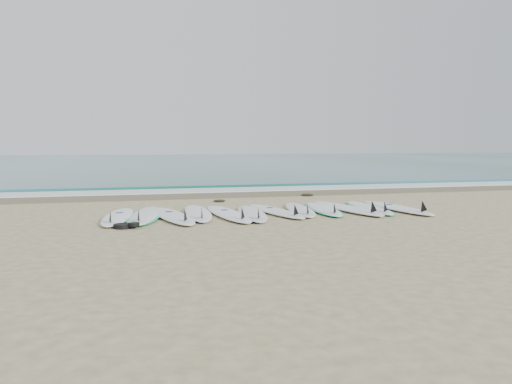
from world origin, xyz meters
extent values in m
plane|color=tan|center=(0.00, 0.00, 0.00)|extent=(120.00, 120.00, 0.00)
cube|color=#246467|center=(0.00, 32.50, 0.01)|extent=(120.00, 55.00, 0.03)
cube|color=brown|center=(0.00, 4.10, 0.01)|extent=(120.00, 1.80, 0.01)
cube|color=silver|center=(0.00, 5.50, 0.02)|extent=(120.00, 1.40, 0.04)
cube|color=#246467|center=(0.00, 7.00, 0.05)|extent=(120.00, 1.00, 0.10)
ellipsoid|color=white|center=(-3.07, 0.05, 0.05)|extent=(0.86, 2.67, 0.08)
cone|color=black|center=(-3.19, -0.90, 0.20)|extent=(0.25, 0.30, 0.28)
cylinder|color=navy|center=(-3.04, 0.30, 0.09)|extent=(0.17, 0.17, 0.01)
ellipsoid|color=white|center=(-2.53, 0.13, 0.05)|extent=(0.99, 2.79, 0.09)
ellipsoid|color=#1FC588|center=(-2.53, 0.13, 0.04)|extent=(1.08, 2.83, 0.06)
cone|color=black|center=(-2.68, -0.86, 0.21)|extent=(0.27, 0.32, 0.29)
ellipsoid|color=white|center=(-2.00, -0.10, 0.05)|extent=(0.98, 2.82, 0.09)
cone|color=black|center=(-1.84, -1.10, 0.21)|extent=(0.28, 0.33, 0.29)
cylinder|color=navy|center=(-2.04, 0.16, 0.09)|extent=(0.18, 0.18, 0.01)
ellipsoid|color=white|center=(-1.43, 0.18, 0.05)|extent=(0.69, 2.71, 0.09)
cone|color=black|center=(-1.49, -0.80, 0.20)|extent=(0.24, 0.30, 0.29)
ellipsoid|color=white|center=(-0.83, -0.11, 0.05)|extent=(0.80, 2.79, 0.09)
cone|color=black|center=(-0.75, -1.11, 0.21)|extent=(0.26, 0.31, 0.29)
cylinder|color=navy|center=(-0.85, 0.15, 0.09)|extent=(0.17, 0.17, 0.01)
ellipsoid|color=white|center=(-0.32, -0.17, 0.04)|extent=(0.82, 2.63, 0.08)
cone|color=black|center=(-0.43, -1.11, 0.20)|extent=(0.25, 0.30, 0.28)
ellipsoid|color=white|center=(0.26, 0.06, 0.05)|extent=(0.95, 2.66, 0.08)
cone|color=black|center=(0.41, -0.88, 0.20)|extent=(0.26, 0.31, 0.28)
cylinder|color=navy|center=(0.22, 0.31, 0.09)|extent=(0.17, 0.17, 0.01)
ellipsoid|color=white|center=(0.87, 0.16, 0.04)|extent=(0.93, 2.57, 0.08)
cone|color=black|center=(0.72, -0.75, 0.19)|extent=(0.25, 0.30, 0.27)
ellipsoid|color=white|center=(1.43, 0.12, 0.04)|extent=(0.82, 2.50, 0.08)
ellipsoid|color=#1FC588|center=(1.43, 0.12, 0.04)|extent=(0.91, 2.53, 0.06)
cone|color=black|center=(1.32, -0.77, 0.19)|extent=(0.24, 0.29, 0.26)
ellipsoid|color=white|center=(1.99, 0.08, 0.05)|extent=(0.91, 2.88, 0.09)
cone|color=black|center=(2.10, -0.95, 0.21)|extent=(0.27, 0.33, 0.30)
ellipsoid|color=white|center=(2.55, 0.09, 0.04)|extent=(0.79, 2.58, 0.08)
ellipsoid|color=#1FC588|center=(2.55, 0.09, 0.04)|extent=(0.88, 2.61, 0.06)
cone|color=black|center=(2.45, -0.84, 0.19)|extent=(0.24, 0.29, 0.27)
ellipsoid|color=white|center=(3.14, -0.11, 0.05)|extent=(0.71, 2.79, 0.09)
cone|color=black|center=(3.19, -1.12, 0.21)|extent=(0.25, 0.31, 0.29)
cylinder|color=navy|center=(3.13, 0.16, 0.09)|extent=(0.17, 0.17, 0.01)
ellipsoid|color=black|center=(-0.54, 2.43, 0.03)|extent=(0.33, 0.25, 0.06)
ellipsoid|color=black|center=(2.22, 3.25, 0.04)|extent=(0.37, 0.29, 0.07)
cylinder|color=black|center=(-2.98, -1.16, 0.04)|extent=(0.32, 0.32, 0.08)
cylinder|color=black|center=(-2.78, -1.26, 0.08)|extent=(0.20, 0.20, 0.06)
camera|label=1|loc=(-2.89, -10.37, 1.52)|focal=35.00mm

